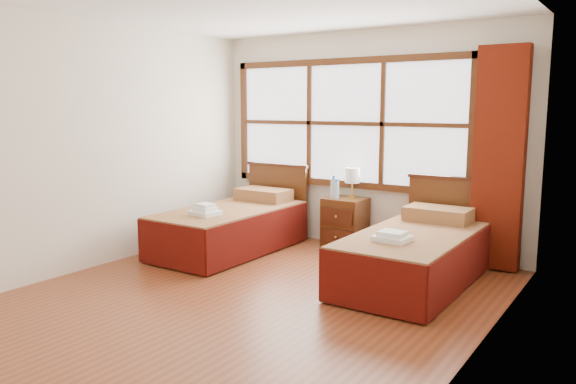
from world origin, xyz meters
The scene contains 14 objects.
floor centered at (0.00, 0.00, 0.00)m, with size 4.50×4.50×0.00m, color brown.
wall_back centered at (0.00, 2.25, 1.30)m, with size 4.00×4.00×0.00m, color silver.
wall_left centered at (-2.00, 0.00, 1.30)m, with size 4.50×4.50×0.00m, color silver.
wall_right centered at (2.00, 0.00, 1.30)m, with size 4.50×4.50×0.00m, color silver.
window centered at (-0.25, 2.21, 1.50)m, with size 3.16×0.06×1.56m.
curtain centered at (1.60, 2.11, 1.17)m, with size 0.50×0.16×2.30m, color #5F1609.
bed_left centered at (-1.20, 1.20, 0.29)m, with size 1.00×2.02×0.96m.
bed_right centered at (1.08, 1.20, 0.29)m, with size 0.99×2.01×0.95m.
nightstand centered at (-0.11, 1.99, 0.31)m, with size 0.47×0.46×0.62m.
towels_left centered at (-1.18, 0.69, 0.56)m, with size 0.32×0.29×0.13m.
towels_right centered at (1.03, 0.73, 0.55)m, with size 0.32×0.28×0.09m.
lamp centered at (-0.09, 2.13, 0.87)m, with size 0.18×0.18×0.35m.
bottle_near centered at (-0.24, 1.92, 0.74)m, with size 0.07×0.07×0.27m.
bottle_far centered at (-0.19, 1.91, 0.73)m, with size 0.06×0.06×0.23m.
Camera 1 is at (2.98, -3.89, 1.72)m, focal length 35.00 mm.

